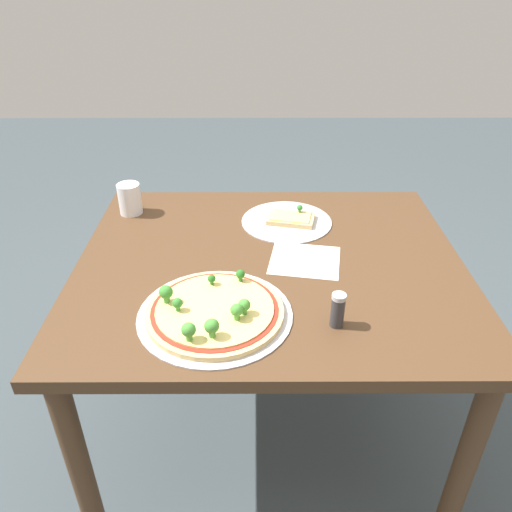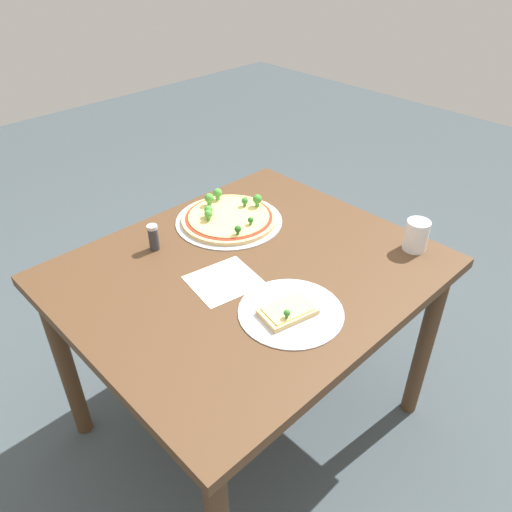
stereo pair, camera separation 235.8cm
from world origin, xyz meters
The scene contains 7 objects.
ground_plane centered at (0.00, 0.00, 0.00)m, with size 8.00×8.00×0.00m, color #3D474C.
dining_table centered at (0.00, 0.00, 0.66)m, with size 1.13×0.96×0.75m.
pizza_tray_whole centered at (0.15, 0.26, 0.77)m, with size 0.39×0.39×0.07m.
pizza_tray_slice centered at (-0.07, -0.24, 0.76)m, with size 0.30×0.30×0.05m.
drinking_cup centered at (0.47, -0.31, 0.81)m, with size 0.08×0.08×0.11m, color white.
condiment_shaker centered at (-0.15, 0.29, 0.80)m, with size 0.03×0.03×0.09m.
paper_menu centered at (-0.10, 0.00, 0.76)m, with size 0.20×0.18×0.00m, color white.
Camera 1 is at (0.05, 1.23, 1.54)m, focal length 35.00 mm.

